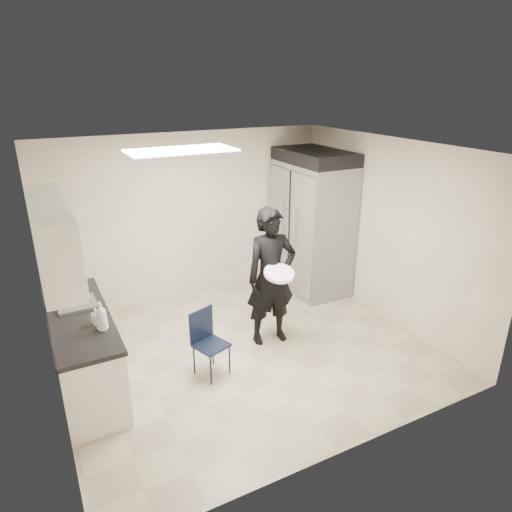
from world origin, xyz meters
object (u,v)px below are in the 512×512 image
lower_counter (84,352)px  folding_chair (211,345)px  commercial_fridge (312,228)px  man_tuxedo (271,277)px

lower_counter → folding_chair: (1.36, -0.47, -0.04)m
commercial_fridge → man_tuxedo: bearing=-140.2°
folding_chair → man_tuxedo: bearing=0.3°
lower_counter → commercial_fridge: (3.78, 1.07, 0.62)m
lower_counter → man_tuxedo: size_ratio=1.03×
lower_counter → man_tuxedo: (2.36, -0.11, 0.49)m
lower_counter → commercial_fridge: commercial_fridge is taller
commercial_fridge → man_tuxedo: size_ratio=1.14×
man_tuxedo → lower_counter: bearing=-176.5°
lower_counter → commercial_fridge: size_ratio=0.90×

